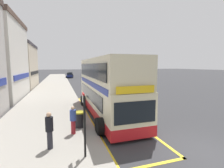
% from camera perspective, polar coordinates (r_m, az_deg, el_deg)
% --- Properties ---
extents(ground_plane, '(260.00, 260.00, 0.00)m').
position_cam_1_polar(ground_plane, '(37.76, -8.66, 0.54)').
color(ground_plane, '#333335').
extents(pavement_near, '(6.00, 76.00, 0.14)m').
position_cam_1_polar(pavement_near, '(37.31, -19.34, 0.29)').
color(pavement_near, gray).
rests_on(pavement_near, ground).
extents(double_decker_bus, '(3.24, 10.72, 4.40)m').
position_cam_1_polar(double_decker_bus, '(12.92, -2.18, -1.54)').
color(double_decker_bus, beige).
rests_on(double_decker_bus, ground).
extents(bus_bay_markings, '(3.03, 14.21, 0.01)m').
position_cam_1_polar(bus_bay_markings, '(13.25, -2.12, -10.46)').
color(bus_bay_markings, yellow).
rests_on(bus_bay_markings, ground).
extents(bus_stop_sign, '(0.09, 0.51, 2.61)m').
position_cam_1_polar(bus_stop_sign, '(6.85, -9.66, -12.17)').
color(bus_stop_sign, black).
rests_on(bus_stop_sign, pavement_near).
extents(terrace_corner, '(7.25, 10.31, 8.56)m').
position_cam_1_polar(terrace_corner, '(33.06, -31.64, 5.49)').
color(terrace_corner, beige).
rests_on(terrace_corner, ground).
extents(parked_car_teal_behind, '(2.09, 4.20, 1.62)m').
position_cam_1_polar(parked_car_teal_behind, '(55.84, -6.37, 3.31)').
color(parked_car_teal_behind, '#196066').
rests_on(parked_car_teal_behind, ground).
extents(parked_car_navy_far, '(2.09, 4.20, 1.62)m').
position_cam_1_polar(parked_car_navy_far, '(52.77, -14.74, 2.95)').
color(parked_car_navy_far, navy).
rests_on(parked_car_navy_far, ground).
extents(parked_car_black_distant, '(2.09, 4.20, 1.62)m').
position_cam_1_polar(parked_car_black_distant, '(58.76, -14.53, 3.30)').
color(parked_car_black_distant, black).
rests_on(parked_car_black_distant, ground).
extents(parked_car_navy_across, '(2.09, 4.20, 1.62)m').
position_cam_1_polar(parked_car_navy_across, '(58.65, -9.43, 3.41)').
color(parked_car_navy_across, navy).
rests_on(parked_car_navy_across, ground).
extents(pedestrian_waiting_near_sign, '(0.34, 0.34, 1.54)m').
position_cam_1_polar(pedestrian_waiting_near_sign, '(9.31, -13.48, -11.84)').
color(pedestrian_waiting_near_sign, maroon).
rests_on(pedestrian_waiting_near_sign, pavement_near).
extents(pedestrian_further_back, '(0.34, 0.34, 1.68)m').
position_cam_1_polar(pedestrian_further_back, '(8.03, -21.07, -14.48)').
color(pedestrian_further_back, '#26262D').
rests_on(pedestrian_further_back, pavement_near).
extents(litter_bin, '(0.63, 0.63, 0.94)m').
position_cam_1_polar(litter_bin, '(10.33, -11.19, -12.01)').
color(litter_bin, black).
rests_on(litter_bin, pavement_near).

